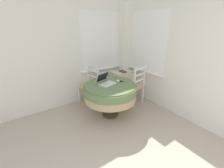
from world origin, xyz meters
name	(u,v)px	position (x,y,z in m)	size (l,w,h in m)	color
corner_room_shell	(128,58)	(1.36, 2.12, 1.28)	(4.52, 5.16, 2.55)	white
round_dining_table	(110,91)	(1.02, 2.27, 0.59)	(1.13, 1.13, 0.74)	#4C3D2D
laptop	(106,81)	(0.98, 2.37, 0.79)	(0.40, 0.39, 0.23)	silver
computer_mouse	(118,81)	(1.24, 2.29, 0.77)	(0.07, 0.10, 0.05)	silver
cell_phone	(121,81)	(1.31, 2.29, 0.74)	(0.09, 0.13, 0.01)	black
dining_chair_near_back_window	(90,85)	(0.95, 3.08, 0.48)	(0.47, 0.50, 1.02)	tan
dining_chair_near_right_window	(135,86)	(1.82, 2.36, 0.48)	(0.49, 0.45, 1.02)	tan
corner_cabinet	(122,82)	(1.93, 3.02, 0.34)	(0.62, 0.51, 0.69)	beige
book_on_cabinet	(123,71)	(1.89, 2.94, 0.70)	(0.13, 0.22, 0.02)	#3F3F44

